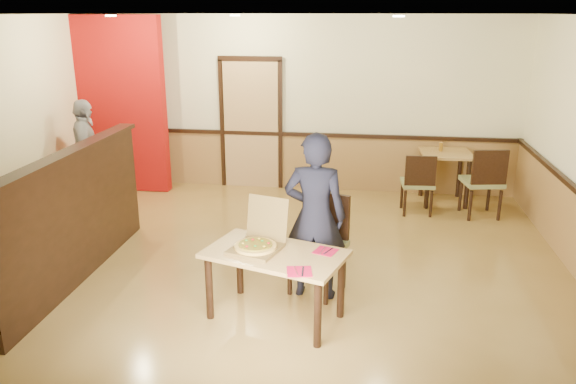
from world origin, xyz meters
The scene contains 23 objects.
floor centered at (0.00, 0.00, 0.00)m, with size 7.00×7.00×0.00m, color #AA8542.
ceiling centered at (0.00, 0.00, 2.80)m, with size 7.00×7.00×0.00m, color black.
wall_back centered at (0.00, 3.50, 1.40)m, with size 7.00×7.00×0.00m, color beige.
wainscot_back centered at (0.00, 3.47, 0.45)m, with size 7.00×0.04×0.90m, color olive.
chair_rail_back centered at (0.00, 3.45, 0.92)m, with size 7.00×0.06×0.06m, color black.
back_door centered at (-0.80, 3.46, 1.05)m, with size 0.90×0.06×2.10m, color tan.
booth_partition centered at (-2.00, -0.20, 0.74)m, with size 0.20×3.10×1.44m.
red_accent_panel centered at (-2.90, 3.00, 1.40)m, with size 1.60×0.20×2.78m, color #9D0E0B.
spot_a centered at (-2.30, 1.80, 2.78)m, with size 0.14×0.14×0.02m, color beige.
spot_b centered at (-0.80, 2.50, 2.78)m, with size 0.14×0.14×0.02m, color beige.
spot_c centered at (1.40, 1.50, 2.78)m, with size 0.14×0.14×0.02m, color beige.
main_table centered at (0.28, -0.74, 0.58)m, with size 1.44×1.09×0.69m.
diner_chair centered at (0.66, -0.07, 0.56)m, with size 0.67×0.67×1.03m.
side_chair_left centered at (1.85, 2.43, 0.50)m, with size 0.48×0.48×0.91m.
side_chair_right centered at (2.76, 2.42, 0.56)m, with size 0.59×0.59×1.03m.
side_table centered at (2.30, 3.05, 0.62)m, with size 0.78×0.78×0.80m.
diner centered at (0.61, -0.22, 0.87)m, with size 0.63×0.42×1.73m, color black.
passerby centered at (-3.00, 2.07, 0.81)m, with size 0.96×0.40×1.63m, color #96949C.
pizza_box centered at (0.11, -0.69, 0.74)m, with size 0.56×0.61×0.45m.
pizza centered at (0.10, -0.73, 0.73)m, with size 0.40×0.40×0.03m, color #F2C858.
napkin_near centered at (0.56, -1.12, 0.69)m, with size 0.25×0.25×0.01m.
napkin_far centered at (0.75, -0.66, 0.69)m, with size 0.25×0.25×0.01m.
condiment centered at (2.22, 3.11, 0.86)m, with size 0.05×0.05×0.14m, color #8C6019.
Camera 1 is at (1.08, -5.49, 2.83)m, focal length 35.00 mm.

